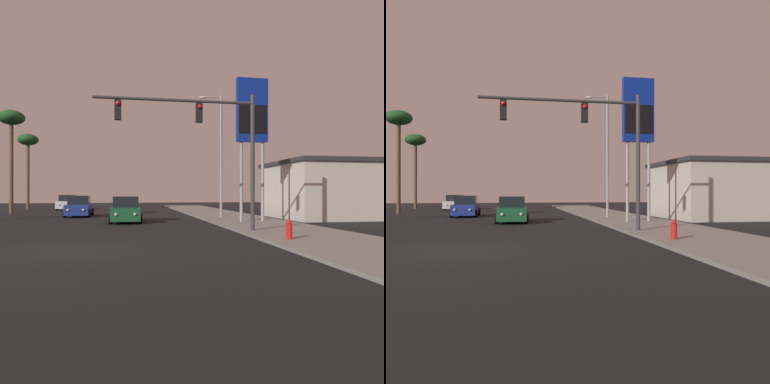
% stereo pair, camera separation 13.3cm
% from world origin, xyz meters
% --- Properties ---
extents(ground_plane, '(120.00, 120.00, 0.00)m').
position_xyz_m(ground_plane, '(0.00, 0.00, 0.00)').
color(ground_plane, black).
extents(sidewalk_right, '(5.00, 60.00, 0.12)m').
position_xyz_m(sidewalk_right, '(9.50, 10.00, 0.06)').
color(sidewalk_right, gray).
rests_on(sidewalk_right, ground).
extents(building_gas_station, '(10.30, 8.30, 4.30)m').
position_xyz_m(building_gas_station, '(18.00, 13.62, 2.16)').
color(building_gas_station, beige).
rests_on(building_gas_station, ground).
extents(car_blue, '(2.04, 4.32, 1.68)m').
position_xyz_m(car_blue, '(-2.04, 18.50, 0.76)').
color(car_blue, navy).
rests_on(car_blue, ground).
extents(car_green, '(2.04, 4.31, 1.68)m').
position_xyz_m(car_green, '(1.68, 11.97, 0.76)').
color(car_green, '#195933').
rests_on(car_green, ground).
extents(car_white, '(2.04, 4.34, 1.68)m').
position_xyz_m(car_white, '(-4.84, 31.16, 0.76)').
color(car_white, silver).
rests_on(car_white, ground).
extents(traffic_light_mast, '(7.59, 0.36, 6.50)m').
position_xyz_m(traffic_light_mast, '(5.54, 4.46, 4.74)').
color(traffic_light_mast, '#38383D').
rests_on(traffic_light_mast, sidewalk_right).
extents(street_lamp, '(1.74, 0.24, 9.00)m').
position_xyz_m(street_lamp, '(8.49, 14.13, 5.12)').
color(street_lamp, '#99999E').
rests_on(street_lamp, sidewalk_right).
extents(gas_station_sign, '(2.00, 0.42, 9.00)m').
position_xyz_m(gas_station_sign, '(9.53, 9.78, 6.62)').
color(gas_station_sign, '#99999E').
rests_on(gas_station_sign, sidewalk_right).
extents(fire_hydrant, '(0.24, 0.34, 0.76)m').
position_xyz_m(fire_hydrant, '(7.96, 0.87, 0.49)').
color(fire_hydrant, red).
rests_on(fire_hydrant, sidewalk_right).
extents(palm_tree_far, '(2.40, 2.40, 8.85)m').
position_xyz_m(palm_tree_far, '(-9.76, 34.00, 7.69)').
color(palm_tree_far, brown).
rests_on(palm_tree_far, ground).
extents(palm_tree_mid, '(2.40, 2.40, 9.52)m').
position_xyz_m(palm_tree_mid, '(-8.74, 24.00, 8.28)').
color(palm_tree_mid, brown).
rests_on(palm_tree_mid, ground).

